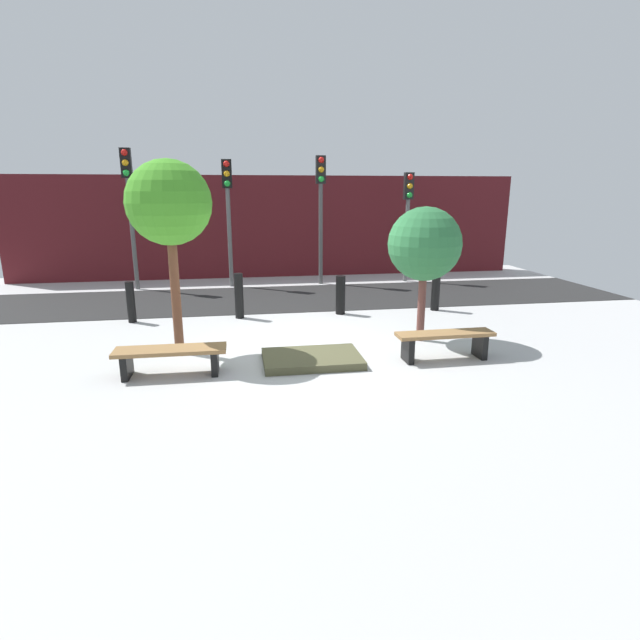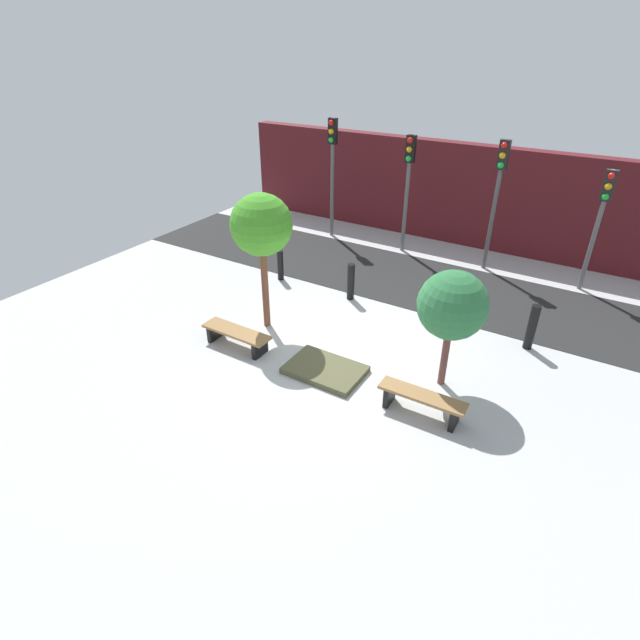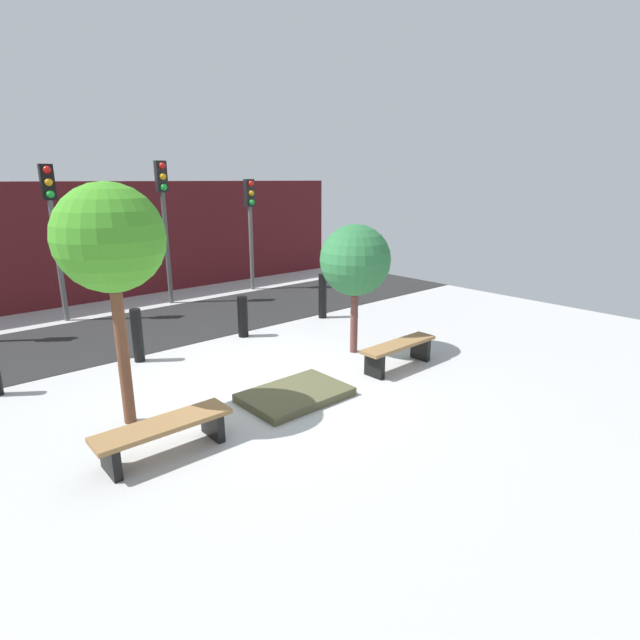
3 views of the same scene
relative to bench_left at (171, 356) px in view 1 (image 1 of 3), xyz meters
The scene contains 16 objects.
ground_plane 2.39m from the bench_left, 21.96° to the left, with size 18.00×18.00×0.00m, color #B2B2B2.
road_strip 5.75m from the bench_left, 67.47° to the left, with size 18.00×3.32×0.01m, color #242424.
building_facade 9.32m from the bench_left, 76.19° to the left, with size 16.20×0.50×3.20m, color #511419.
bench_left is the anchor object (origin of this frame).
bench_right 4.40m from the bench_left, ahead, with size 1.64×0.40×0.47m.
planter_bed 2.22m from the bench_left, ahead, with size 1.59×1.07×0.13m, color #4D4C32.
tree_behind_left_bench 2.48m from the bench_left, 90.00° to the left, with size 1.38×1.38×3.24m.
tree_behind_right_bench 4.78m from the bench_left, 14.35° to the left, with size 1.33×1.33×2.47m.
bollard_far_left 3.61m from the bench_left, 109.66° to the left, with size 0.17×0.17×0.88m, color black.
bollard_left 3.56m from the bench_left, 72.61° to the left, with size 0.19×0.19×1.00m, color black.
bollard_center 4.76m from the bench_left, 45.48° to the left, with size 0.22×0.22×0.87m, color black.
bollard_right 6.57m from the bench_left, 31.16° to the left, with size 0.20×0.20×1.08m, color black.
traffic_light_west 7.83m from the bench_left, 103.89° to the left, with size 0.28×0.27×3.85m.
traffic_light_mid_west 7.62m from the bench_left, 83.16° to the left, with size 0.28×0.27×3.58m.
traffic_light_mid_east 8.38m from the bench_left, 64.02° to the left, with size 0.28×0.27×3.71m.
traffic_light_east 9.74m from the bench_left, 49.48° to the left, with size 0.28×0.27×3.26m.
Camera 1 is at (-1.15, -8.36, 2.74)m, focal length 28.00 mm.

